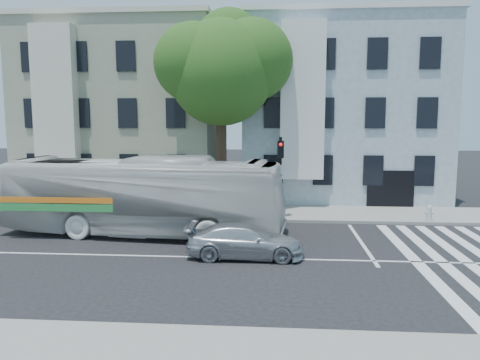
# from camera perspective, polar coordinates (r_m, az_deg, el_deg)

# --- Properties ---
(ground) EXTENTS (120.00, 120.00, 0.00)m
(ground) POSITION_cam_1_polar(r_m,az_deg,el_deg) (17.64, -5.41, -9.34)
(ground) COLOR black
(ground) RESTS_ON ground
(sidewalk_far) EXTENTS (80.00, 4.00, 0.15)m
(sidewalk_far) POSITION_cam_1_polar(r_m,az_deg,el_deg) (25.31, -2.36, -3.94)
(sidewalk_far) COLOR gray
(sidewalk_far) RESTS_ON ground
(building_left) EXTENTS (12.00, 10.00, 11.00)m
(building_left) POSITION_cam_1_polar(r_m,az_deg,el_deg) (33.15, -13.20, 8.02)
(building_left) COLOR gray
(building_left) RESTS_ON ground
(building_right) EXTENTS (12.00, 10.00, 11.00)m
(building_right) POSITION_cam_1_polar(r_m,az_deg,el_deg) (31.90, 11.81, 8.09)
(building_right) COLOR #8D9DA8
(building_right) RESTS_ON ground
(street_tree) EXTENTS (7.30, 5.90, 11.10)m
(street_tree) POSITION_cam_1_polar(r_m,az_deg,el_deg) (25.67, -2.13, 13.62)
(street_tree) COLOR #2D2116
(street_tree) RESTS_ON ground
(bus) EXTENTS (4.16, 12.67, 3.47)m
(bus) POSITION_cam_1_polar(r_m,az_deg,el_deg) (20.95, -11.80, -1.90)
(bus) COLOR silver
(bus) RESTS_ON ground
(sedan) EXTENTS (1.79, 4.33, 1.25)m
(sedan) POSITION_cam_1_polar(r_m,az_deg,el_deg) (17.39, 0.62, -7.41)
(sedan) COLOR silver
(sedan) RESTS_ON ground
(hedge) EXTENTS (8.36, 3.35, 0.70)m
(hedge) POSITION_cam_1_polar(r_m,az_deg,el_deg) (24.03, -9.06, -3.62)
(hedge) COLOR #225A1D
(hedge) RESTS_ON sidewalk_far
(traffic_signal) EXTENTS (0.44, 0.53, 4.19)m
(traffic_signal) POSITION_cam_1_polar(r_m,az_deg,el_deg) (23.20, 4.95, 1.57)
(traffic_signal) COLOR black
(traffic_signal) RESTS_ON ground
(fire_hydrant) EXTENTS (0.44, 0.25, 0.77)m
(fire_hydrant) POSITION_cam_1_polar(r_m,az_deg,el_deg) (24.58, 22.07, -3.72)
(fire_hydrant) COLOR silver
(fire_hydrant) RESTS_ON sidewalk_far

